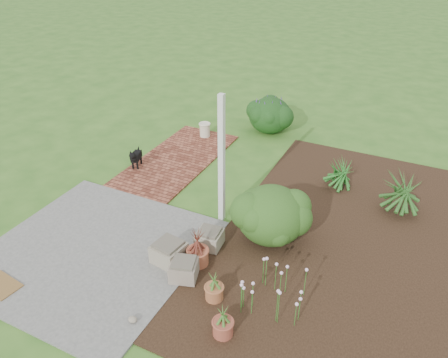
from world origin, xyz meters
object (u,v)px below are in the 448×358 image
at_px(evergreen_shrub, 271,214).
at_px(black_dog, 135,157).
at_px(stone_trough_near, 184,270).
at_px(cream_ceramic_urn, 205,130).

bearing_deg(evergreen_shrub, black_dog, 164.07).
distance_m(stone_trough_near, evergreen_shrub, 1.81).
relative_size(stone_trough_near, black_dog, 0.80).
height_order(stone_trough_near, evergreen_shrub, evergreen_shrub).
bearing_deg(stone_trough_near, evergreen_shrub, 61.01).
height_order(black_dog, cream_ceramic_urn, black_dog).
height_order(cream_ceramic_urn, evergreen_shrub, evergreen_shrub).
bearing_deg(evergreen_shrub, cream_ceramic_urn, 133.52).
xyz_separation_m(stone_trough_near, evergreen_shrub, (0.86, 1.55, 0.37)).
relative_size(stone_trough_near, evergreen_shrub, 0.34).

